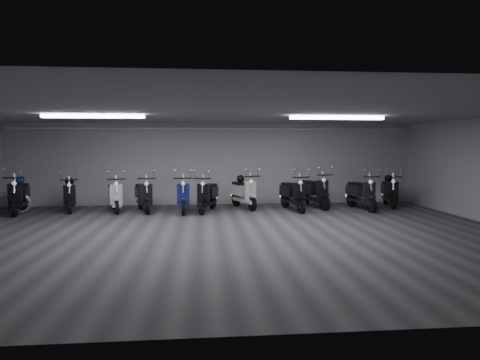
{
  "coord_description": "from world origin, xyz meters",
  "views": [
    {
      "loc": [
        -0.38,
        -9.21,
        2.03
      ],
      "look_at": [
        0.67,
        2.5,
        1.05
      ],
      "focal_mm": 30.69,
      "sensor_mm": 36.0,
      "label": 1
    }
  ],
  "objects": [
    {
      "name": "scooter_7",
      "position": [
        2.41,
        3.36,
        0.68
      ],
      "size": [
        0.98,
        1.91,
        1.36
      ],
      "primitive_type": null,
      "rotation": [
        0.0,
        0.0,
        0.21
      ],
      "color": "black",
      "rests_on": "floor"
    },
    {
      "name": "helmet_3",
      "position": [
        -5.94,
        3.77,
        0.99
      ],
      "size": [
        0.24,
        0.24,
        0.24
      ],
      "primitive_type": "sphere",
      "color": "navy",
      "rests_on": "scooter_0"
    },
    {
      "name": "helmet_1",
      "position": [
        0.83,
        4.13,
        0.96
      ],
      "size": [
        0.24,
        0.24,
        0.24
      ],
      "primitive_type": "sphere",
      "color": "black",
      "rests_on": "scooter_6"
    },
    {
      "name": "conduit",
      "position": [
        0.0,
        4.92,
        2.62
      ],
      "size": [
        13.6,
        0.05,
        0.05
      ],
      "primitive_type": "cylinder",
      "rotation": [
        0.0,
        1.57,
        0.0
      ],
      "color": "white",
      "rests_on": "back_wall"
    },
    {
      "name": "scooter_2",
      "position": [
        -3.11,
        3.63,
        0.65
      ],
      "size": [
        1.06,
        1.85,
        1.3
      ],
      "primitive_type": null,
      "rotation": [
        0.0,
        0.0,
        0.29
      ],
      "color": "silver",
      "rests_on": "floor"
    },
    {
      "name": "scooter_0",
      "position": [
        -5.89,
        3.51,
        0.7
      ],
      "size": [
        1.0,
        1.97,
        1.4
      ],
      "primitive_type": null,
      "rotation": [
        0.0,
        0.0,
        0.21
      ],
      "color": "black",
      "rests_on": "floor"
    },
    {
      "name": "fluor_strip_right",
      "position": [
        3.0,
        1.0,
        2.74
      ],
      "size": [
        2.4,
        0.18,
        0.08
      ],
      "primitive_type": "cube",
      "color": "white",
      "rests_on": "ceiling"
    },
    {
      "name": "floor",
      "position": [
        0.0,
        0.0,
        -0.01
      ],
      "size": [
        14.0,
        10.0,
        0.01
      ],
      "primitive_type": "cube",
      "color": "#39393C",
      "rests_on": "ground"
    },
    {
      "name": "back_wall",
      "position": [
        0.0,
        5.0,
        1.4
      ],
      "size": [
        14.0,
        0.01,
        2.8
      ],
      "primitive_type": "cube",
      "color": "#A3A3A5",
      "rests_on": "ground"
    },
    {
      "name": "scooter_6",
      "position": [
        0.92,
        3.9,
        0.67
      ],
      "size": [
        1.19,
        1.91,
        1.35
      ],
      "primitive_type": null,
      "rotation": [
        0.0,
        0.0,
        0.35
      ],
      "color": "silver",
      "rests_on": "floor"
    },
    {
      "name": "scooter_10",
      "position": [
        5.79,
        3.85,
        0.65
      ],
      "size": [
        0.97,
        1.83,
        1.3
      ],
      "primitive_type": null,
      "rotation": [
        0.0,
        0.0,
        -0.23
      ],
      "color": "black",
      "rests_on": "floor"
    },
    {
      "name": "helmet_0",
      "position": [
        5.85,
        4.08,
        0.93
      ],
      "size": [
        0.25,
        0.25,
        0.25
      ],
      "primitive_type": "sphere",
      "color": "black",
      "rests_on": "scooter_10"
    },
    {
      "name": "scooter_9",
      "position": [
        4.61,
        3.32,
        0.68
      ],
      "size": [
        0.87,
        1.9,
        1.36
      ],
      "primitive_type": null,
      "rotation": [
        0.0,
        0.0,
        0.15
      ],
      "color": "black",
      "rests_on": "floor"
    },
    {
      "name": "fluor_strip_left",
      "position": [
        -3.0,
        1.0,
        2.74
      ],
      "size": [
        2.4,
        0.18,
        0.08
      ],
      "primitive_type": "cube",
      "color": "white",
      "rests_on": "ceiling"
    },
    {
      "name": "scooter_3",
      "position": [
        -2.22,
        3.54,
        0.66
      ],
      "size": [
        1.11,
        1.88,
        1.33
      ],
      "primitive_type": null,
      "rotation": [
        0.0,
        0.0,
        0.31
      ],
      "color": "black",
      "rests_on": "floor"
    },
    {
      "name": "scooter_1",
      "position": [
        -4.5,
        3.79,
        0.64
      ],
      "size": [
        1.03,
        1.8,
        1.27
      ],
      "primitive_type": null,
      "rotation": [
        0.0,
        0.0,
        0.29
      ],
      "color": "black",
      "rests_on": "floor"
    },
    {
      "name": "helmet_2",
      "position": [
        -4.57,
        4.02,
        0.92
      ],
      "size": [
        0.26,
        0.26,
        0.26
      ],
      "primitive_type": "sphere",
      "color": "black",
      "rests_on": "scooter_1"
    },
    {
      "name": "front_wall",
      "position": [
        0.0,
        -5.0,
        1.4
      ],
      "size": [
        14.0,
        0.01,
        2.8
      ],
      "primitive_type": "cube",
      "color": "#A3A3A5",
      "rests_on": "ground"
    },
    {
      "name": "scooter_4",
      "position": [
        -0.99,
        3.34,
        0.68
      ],
      "size": [
        0.66,
        1.84,
        1.36
      ],
      "primitive_type": null,
      "rotation": [
        0.0,
        0.0,
        0.03
      ],
      "color": "navy",
      "rests_on": "floor"
    },
    {
      "name": "ceiling",
      "position": [
        0.0,
        0.0,
        2.8
      ],
      "size": [
        14.0,
        10.0,
        0.01
      ],
      "primitive_type": "cube",
      "color": "gray",
      "rests_on": "ground"
    },
    {
      "name": "scooter_5",
      "position": [
        -0.26,
        3.36,
        0.67
      ],
      "size": [
        1.09,
        1.89,
        1.33
      ],
      "primitive_type": null,
      "rotation": [
        0.0,
        0.0,
        -0.29
      ],
      "color": "black",
      "rests_on": "floor"
    },
    {
      "name": "scooter_8",
      "position": [
        3.23,
        3.83,
        0.7
      ],
      "size": [
        1.13,
        1.98,
        1.4
      ],
      "primitive_type": null,
      "rotation": [
        0.0,
        0.0,
        0.28
      ],
      "color": "black",
      "rests_on": "floor"
    }
  ]
}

